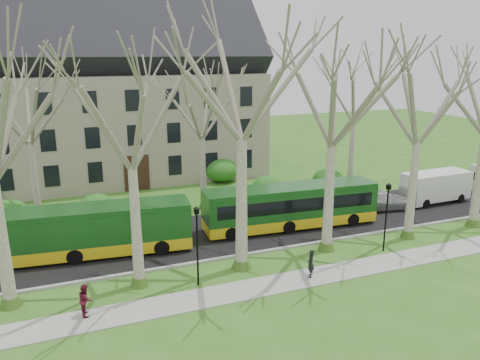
{
  "coord_description": "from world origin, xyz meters",
  "views": [
    {
      "loc": [
        -12.2,
        -22.79,
        11.96
      ],
      "look_at": [
        -2.03,
        3.0,
        4.37
      ],
      "focal_mm": 35.0,
      "sensor_mm": 36.0,
      "label": 1
    }
  ],
  "objects_px": {
    "sedan": "(382,200)",
    "pedestrian_b": "(85,300)",
    "bus_follow": "(291,206)",
    "van_a": "(436,187)",
    "pedestrian_a": "(311,263)",
    "bus_lead": "(85,231)"
  },
  "relations": [
    {
      "from": "sedan",
      "to": "pedestrian_b",
      "type": "xyz_separation_m",
      "value": [
        -22.67,
        -7.54,
        0.03
      ]
    },
    {
      "from": "bus_follow",
      "to": "pedestrian_a",
      "type": "bearing_deg",
      "value": -104.99
    },
    {
      "from": "bus_follow",
      "to": "van_a",
      "type": "height_order",
      "value": "bus_follow"
    },
    {
      "from": "sedan",
      "to": "pedestrian_a",
      "type": "xyz_separation_m",
      "value": [
        -10.95,
        -8.01,
        0.03
      ]
    },
    {
      "from": "sedan",
      "to": "bus_lead",
      "type": "bearing_deg",
      "value": 99.58
    },
    {
      "from": "sedan",
      "to": "pedestrian_a",
      "type": "height_order",
      "value": "pedestrian_a"
    },
    {
      "from": "sedan",
      "to": "van_a",
      "type": "distance_m",
      "value": 5.25
    },
    {
      "from": "bus_follow",
      "to": "van_a",
      "type": "xyz_separation_m",
      "value": [
        13.67,
        0.69,
        -0.28
      ]
    },
    {
      "from": "bus_lead",
      "to": "sedan",
      "type": "distance_m",
      "value": 22.16
    },
    {
      "from": "van_a",
      "to": "pedestrian_b",
      "type": "distance_m",
      "value": 28.87
    },
    {
      "from": "sedan",
      "to": "pedestrian_b",
      "type": "distance_m",
      "value": 23.89
    },
    {
      "from": "pedestrian_a",
      "to": "pedestrian_b",
      "type": "xyz_separation_m",
      "value": [
        -11.71,
        0.47,
        -0.0
      ]
    },
    {
      "from": "van_a",
      "to": "pedestrian_b",
      "type": "xyz_separation_m",
      "value": [
        -27.89,
        -7.45,
        -0.48
      ]
    },
    {
      "from": "pedestrian_a",
      "to": "pedestrian_b",
      "type": "height_order",
      "value": "pedestrian_a"
    },
    {
      "from": "bus_lead",
      "to": "sedan",
      "type": "bearing_deg",
      "value": 7.45
    },
    {
      "from": "bus_follow",
      "to": "van_a",
      "type": "distance_m",
      "value": 13.69
    },
    {
      "from": "bus_lead",
      "to": "pedestrian_a",
      "type": "relative_size",
      "value": 8.02
    },
    {
      "from": "bus_lead",
      "to": "pedestrian_a",
      "type": "bearing_deg",
      "value": -27.7
    },
    {
      "from": "van_a",
      "to": "bus_follow",
      "type": "bearing_deg",
      "value": -178.25
    },
    {
      "from": "bus_follow",
      "to": "pedestrian_b",
      "type": "distance_m",
      "value": 15.77
    },
    {
      "from": "van_a",
      "to": "pedestrian_b",
      "type": "bearing_deg",
      "value": -166.18
    },
    {
      "from": "sedan",
      "to": "pedestrian_b",
      "type": "height_order",
      "value": "pedestrian_b"
    }
  ]
}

